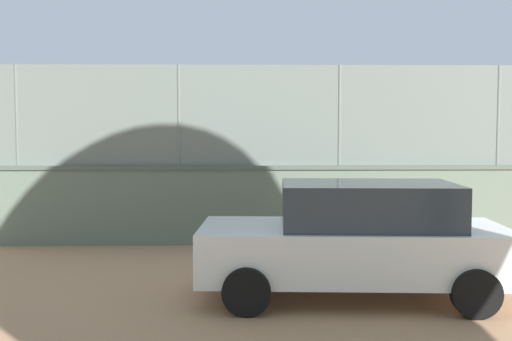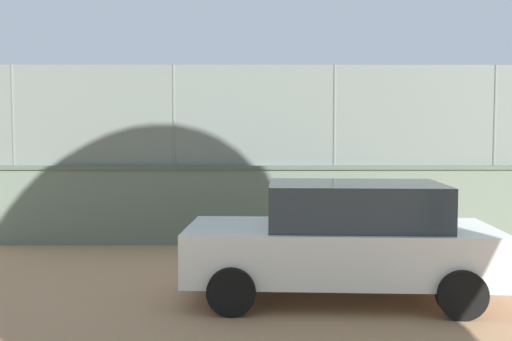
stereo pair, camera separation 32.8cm
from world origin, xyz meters
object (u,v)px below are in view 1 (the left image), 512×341
at_px(player_at_service_line, 209,169).
at_px(spare_ball_by_wall, 361,226).
at_px(parked_car_white, 357,239).
at_px(sports_ball, 217,192).
at_px(player_crossing_court, 184,164).

height_order(player_at_service_line, spare_ball_by_wall, player_at_service_line).
height_order(player_at_service_line, parked_car_white, parked_car_white).
bearing_deg(player_at_service_line, sports_ball, -127.50).
height_order(player_crossing_court, sports_ball, player_crossing_court).
height_order(spare_ball_by_wall, parked_car_white, parked_car_white).
distance_m(sports_ball, parked_car_white, 14.06).
bearing_deg(sports_ball, player_at_service_line, 52.50).
bearing_deg(parked_car_white, spare_ball_by_wall, -102.51).
bearing_deg(player_at_service_line, player_crossing_court, -57.20).
distance_m(player_crossing_court, parked_car_white, 15.42).
height_order(player_crossing_court, player_at_service_line, player_crossing_court).
bearing_deg(sports_ball, parked_car_white, 99.27).
xyz_separation_m(player_at_service_line, spare_ball_by_wall, (-3.85, 7.63, -0.84)).
relative_size(player_crossing_court, player_at_service_line, 1.09).
distance_m(spare_ball_by_wall, parked_car_white, 6.03).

